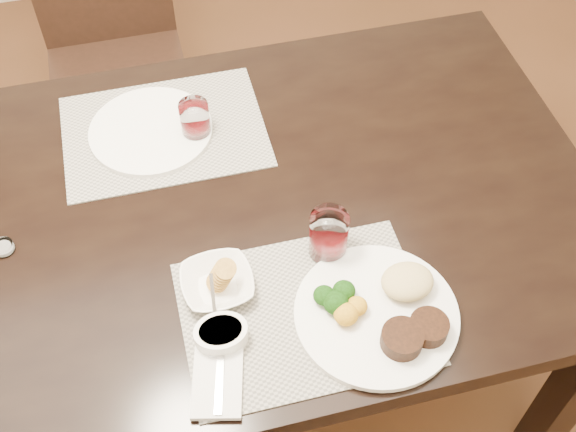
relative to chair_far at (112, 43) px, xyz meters
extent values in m
plane|color=#3E2514|center=(0.00, -0.93, -0.50)|extent=(4.50, 4.50, 0.00)
cube|color=black|center=(0.00, -0.93, 0.22)|extent=(2.00, 1.00, 0.05)
cube|color=black|center=(0.92, -1.35, -0.15)|extent=(0.08, 0.08, 0.70)
cube|color=black|center=(0.92, -0.51, -0.15)|extent=(0.08, 0.08, 0.70)
cube|color=black|center=(0.00, -0.08, -0.07)|extent=(0.42, 0.42, 0.04)
cube|color=black|center=(-0.18, -0.26, -0.30)|extent=(0.04, 0.04, 0.41)
cube|color=black|center=(0.18, -0.26, -0.30)|extent=(0.04, 0.04, 0.41)
cube|color=black|center=(-0.18, 0.10, -0.30)|extent=(0.04, 0.04, 0.41)
cube|color=black|center=(0.18, 0.10, -0.30)|extent=(0.04, 0.04, 0.41)
cube|color=gray|center=(0.29, -1.23, 0.25)|extent=(0.46, 0.34, 0.00)
cube|color=gray|center=(0.10, -0.68, 0.25)|extent=(0.46, 0.34, 0.00)
cylinder|color=white|center=(0.42, -1.27, 0.26)|extent=(0.31, 0.31, 0.01)
cylinder|color=black|center=(0.44, -1.34, 0.28)|extent=(0.08, 0.08, 0.03)
cylinder|color=black|center=(0.50, -1.33, 0.28)|extent=(0.07, 0.07, 0.03)
ellipsoid|color=tan|center=(0.49, -1.23, 0.29)|extent=(0.10, 0.09, 0.04)
ellipsoid|color=#12440D|center=(0.35, -1.24, 0.28)|extent=(0.05, 0.05, 0.04)
ellipsoid|color=#C78F19|center=(0.36, -1.27, 0.28)|extent=(0.05, 0.05, 0.04)
cube|color=silver|center=(0.11, -1.32, 0.26)|extent=(0.12, 0.17, 0.01)
cube|color=silver|center=(0.11, -1.34, 0.26)|extent=(0.04, 0.11, 0.00)
cube|color=silver|center=(0.11, -1.27, 0.26)|extent=(0.03, 0.05, 0.00)
cube|color=silver|center=(0.42, -1.21, 0.25)|extent=(0.03, 0.14, 0.00)
cube|color=black|center=(0.42, -1.32, 0.26)|extent=(0.03, 0.10, 0.01)
imported|color=white|center=(0.14, -1.13, 0.27)|extent=(0.14, 0.14, 0.03)
cylinder|color=#BA8A3A|center=(0.14, -1.13, 0.29)|extent=(0.04, 0.05, 0.04)
cylinder|color=white|center=(0.13, -1.25, 0.27)|extent=(0.10, 0.10, 0.04)
cylinder|color=#0D3B0F|center=(0.13, -1.25, 0.28)|extent=(0.08, 0.08, 0.01)
cube|color=silver|center=(0.13, -1.18, 0.31)|extent=(0.01, 0.07, 0.05)
cylinder|color=white|center=(0.37, -1.10, 0.30)|extent=(0.08, 0.08, 0.11)
cylinder|color=#3D0507|center=(0.37, -1.10, 0.26)|extent=(0.06, 0.06, 0.03)
cylinder|color=white|center=(0.07, -0.68, 0.26)|extent=(0.28, 0.28, 0.01)
cylinder|color=white|center=(0.17, -0.71, 0.30)|extent=(0.07, 0.07, 0.09)
cylinder|color=#3D0507|center=(0.17, -0.71, 0.26)|extent=(0.06, 0.06, 0.02)
cylinder|color=white|center=(-0.26, -0.94, 0.26)|extent=(0.04, 0.04, 0.02)
cylinder|color=white|center=(-0.26, -0.94, 0.25)|extent=(0.03, 0.03, 0.01)
camera|label=1|loc=(0.09, -1.90, 1.44)|focal=45.00mm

